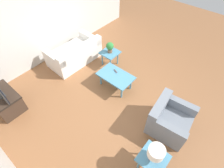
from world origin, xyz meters
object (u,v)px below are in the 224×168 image
side_table_lamp (153,159)px  potted_plant (110,47)px  tv_stand_chest (5,100)px  table_lamp (156,153)px  coffee_table (116,77)px  sofa (75,54)px  side_table_plant (110,54)px  armchair (169,120)px

side_table_lamp → potted_plant: 3.43m
tv_stand_chest → side_table_lamp: bearing=-162.7°
side_table_lamp → tv_stand_chest: 3.93m
potted_plant → table_lamp: bearing=145.1°
coffee_table → side_table_lamp: size_ratio=1.87×
coffee_table → side_table_lamp: (-2.02, 1.30, 0.02)m
sofa → side_table_plant: sofa is taller
sofa → coffee_table: bearing=91.0°
potted_plant → armchair: bearing=161.4°
armchair → coffee_table: (1.82, -0.22, 0.09)m
table_lamp → armchair: bearing=-79.5°
sofa → table_lamp: size_ratio=4.35×
side_table_plant → side_table_lamp: size_ratio=1.00×
side_table_lamp → coffee_table: bearing=-32.8°
coffee_table → side_table_plant: (0.79, -0.66, 0.02)m
side_table_plant → table_lamp: 3.44m
tv_stand_chest → potted_plant: (-0.94, -3.12, 0.42)m
side_table_plant → table_lamp: size_ratio=1.35×
tv_stand_chest → table_lamp: (-3.75, -1.16, 0.49)m
armchair → tv_stand_chest: 4.20m
side_table_lamp → tv_stand_chest: tv_stand_chest is taller
sofa → side_table_lamp: sofa is taller
sofa → armchair: (-3.61, 0.24, 0.02)m
sofa → side_table_plant: size_ratio=3.23×
armchair → tv_stand_chest: bearing=116.2°
armchair → side_table_lamp: bearing=-175.7°
tv_stand_chest → table_lamp: 3.96m
armchair → side_table_plant: 2.75m
armchair → sofa: bearing=80.0°
potted_plant → table_lamp: 3.42m
table_lamp → potted_plant: bearing=-34.9°
sofa → coffee_table: 1.79m
armchair → coffee_table: armchair is taller
sofa → armchair: bearing=88.0°
side_table_lamp → tv_stand_chest: bearing=17.3°
tv_stand_chest → side_table_plant: bearing=-106.8°
side_table_plant → potted_plant: size_ratio=1.53×
sofa → tv_stand_chest: size_ratio=1.80×
sofa → coffee_table: size_ratio=1.73×
coffee_table → side_table_lamp: side_table_lamp is taller
sofa → side_table_plant: (-1.01, -0.63, 0.13)m
armchair → tv_stand_chest: size_ratio=1.06×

